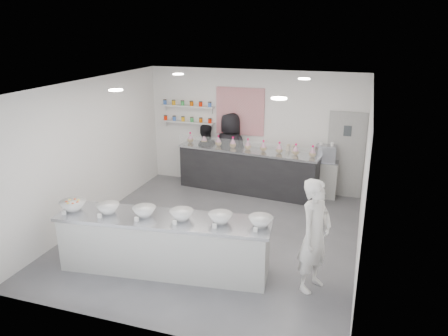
# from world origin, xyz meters

# --- Properties ---
(floor) EXTENTS (6.00, 6.00, 0.00)m
(floor) POSITION_xyz_m (0.00, 0.00, 0.00)
(floor) COLOR #515156
(floor) RESTS_ON ground
(ceiling) EXTENTS (6.00, 6.00, 0.00)m
(ceiling) POSITION_xyz_m (0.00, 0.00, 3.00)
(ceiling) COLOR white
(ceiling) RESTS_ON floor
(back_wall) EXTENTS (5.50, 0.00, 5.50)m
(back_wall) POSITION_xyz_m (0.00, 3.00, 1.50)
(back_wall) COLOR white
(back_wall) RESTS_ON floor
(left_wall) EXTENTS (0.00, 6.00, 6.00)m
(left_wall) POSITION_xyz_m (-2.75, 0.00, 1.50)
(left_wall) COLOR white
(left_wall) RESTS_ON floor
(right_wall) EXTENTS (0.00, 6.00, 6.00)m
(right_wall) POSITION_xyz_m (2.75, 0.00, 1.50)
(right_wall) COLOR white
(right_wall) RESTS_ON floor
(back_door) EXTENTS (0.88, 0.04, 2.10)m
(back_door) POSITION_xyz_m (2.30, 2.97, 1.05)
(back_door) COLOR #979794
(back_door) RESTS_ON floor
(pattern_panel) EXTENTS (1.25, 0.03, 1.20)m
(pattern_panel) POSITION_xyz_m (-0.35, 2.98, 1.95)
(pattern_panel) COLOR #AA182C
(pattern_panel) RESTS_ON back_wall
(jar_shelf_lower) EXTENTS (1.45, 0.22, 0.04)m
(jar_shelf_lower) POSITION_xyz_m (-1.75, 2.90, 1.60)
(jar_shelf_lower) COLOR silver
(jar_shelf_lower) RESTS_ON back_wall
(jar_shelf_upper) EXTENTS (1.45, 0.22, 0.04)m
(jar_shelf_upper) POSITION_xyz_m (-1.75, 2.90, 2.02)
(jar_shelf_upper) COLOR silver
(jar_shelf_upper) RESTS_ON back_wall
(preserve_jars) EXTENTS (1.45, 0.10, 0.56)m
(preserve_jars) POSITION_xyz_m (-1.75, 2.88, 1.88)
(preserve_jars) COLOR #FC2000
(preserve_jars) RESTS_ON jar_shelf_lower
(downlight_0) EXTENTS (0.24, 0.24, 0.02)m
(downlight_0) POSITION_xyz_m (-1.40, -1.00, 2.98)
(downlight_0) COLOR white
(downlight_0) RESTS_ON ceiling
(downlight_1) EXTENTS (0.24, 0.24, 0.02)m
(downlight_1) POSITION_xyz_m (1.40, -1.00, 2.98)
(downlight_1) COLOR white
(downlight_1) RESTS_ON ceiling
(downlight_2) EXTENTS (0.24, 0.24, 0.02)m
(downlight_2) POSITION_xyz_m (-1.40, 1.60, 2.98)
(downlight_2) COLOR white
(downlight_2) RESTS_ON ceiling
(downlight_3) EXTENTS (0.24, 0.24, 0.02)m
(downlight_3) POSITION_xyz_m (1.40, 1.60, 2.98)
(downlight_3) COLOR white
(downlight_3) RESTS_ON ceiling
(prep_counter) EXTENTS (3.69, 1.25, 0.99)m
(prep_counter) POSITION_xyz_m (-0.37, -1.51, 0.49)
(prep_counter) COLOR #B1B1AC
(prep_counter) RESTS_ON floor
(back_bar) EXTENTS (3.61, 1.01, 1.10)m
(back_bar) POSITION_xyz_m (-0.01, 2.52, 0.55)
(back_bar) COLOR black
(back_bar) RESTS_ON floor
(sneeze_guard) EXTENTS (3.49, 0.37, 0.30)m
(sneeze_guard) POSITION_xyz_m (-0.04, 2.21, 1.25)
(sneeze_guard) COLOR white
(sneeze_guard) RESTS_ON back_bar
(espresso_ledge) EXTENTS (1.24, 0.39, 0.92)m
(espresso_ledge) POSITION_xyz_m (1.55, 2.78, 0.46)
(espresso_ledge) COLOR #B1B1AC
(espresso_ledge) RESTS_ON floor
(espresso_machine) EXTENTS (0.49, 0.34, 0.37)m
(espresso_machine) POSITION_xyz_m (1.85, 2.78, 1.10)
(espresso_machine) COLOR #93969E
(espresso_machine) RESTS_ON espresso_ledge
(cup_stacks) EXTENTS (0.24, 0.24, 0.32)m
(cup_stacks) POSITION_xyz_m (1.00, 2.78, 1.08)
(cup_stacks) COLOR #B8AD8A
(cup_stacks) RESTS_ON espresso_ledge
(prep_bowls) EXTENTS (3.68, 0.92, 0.16)m
(prep_bowls) POSITION_xyz_m (-0.37, -1.51, 1.06)
(prep_bowls) COLOR white
(prep_bowls) RESTS_ON prep_counter
(label_cards) EXTENTS (3.31, 0.04, 0.07)m
(label_cards) POSITION_xyz_m (-0.43, -2.02, 1.02)
(label_cards) COLOR white
(label_cards) RESTS_ON prep_counter
(cookie_bags) EXTENTS (3.36, 0.50, 0.28)m
(cookie_bags) POSITION_xyz_m (-0.01, 2.52, 1.24)
(cookie_bags) COLOR #C8799E
(cookie_bags) RESTS_ON back_bar
(woman_prep) EXTENTS (0.68, 0.80, 1.85)m
(woman_prep) POSITION_xyz_m (2.09, -1.25, 0.92)
(woman_prep) COLOR white
(woman_prep) RESTS_ON floor
(staff_left) EXTENTS (0.95, 0.86, 1.60)m
(staff_left) POSITION_xyz_m (-1.24, 2.77, 0.80)
(staff_left) COLOR black
(staff_left) RESTS_ON floor
(staff_right) EXTENTS (1.05, 0.80, 1.93)m
(staff_right) POSITION_xyz_m (-0.54, 2.77, 0.97)
(staff_right) COLOR black
(staff_right) RESTS_ON floor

